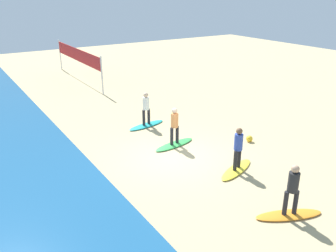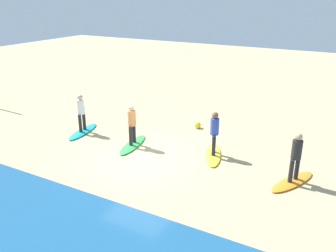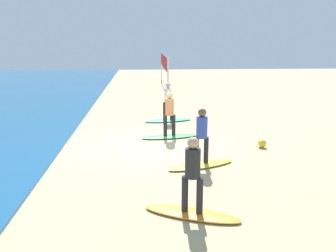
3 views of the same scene
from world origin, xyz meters
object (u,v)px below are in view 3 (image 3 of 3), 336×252
(surfboard_orange, at_px, (192,214))
(surfer_teal, at_px, (168,98))
(surfer_yellow, at_px, (202,132))
(surfboard_green, at_px, (169,137))
(surfboard_teal, at_px, (168,120))
(beach_ball, at_px, (262,143))
(surfer_green, at_px, (169,111))
(surfer_orange, at_px, (193,170))
(volleyball_net, at_px, (164,63))
(surfboard_yellow, at_px, (201,165))

(surfboard_orange, height_order, surfer_teal, surfer_teal)
(surfer_yellow, relative_size, surfboard_green, 0.78)
(surfboard_green, xyz_separation_m, surfboard_teal, (2.73, -0.13, 0.00))
(surfboard_orange, bearing_deg, beach_ball, -99.36)
(surfer_yellow, height_order, surfer_green, same)
(surfer_orange, bearing_deg, volleyball_net, -1.50)
(surfer_yellow, xyz_separation_m, surfer_green, (3.19, 0.70, 0.00))
(surfboard_orange, xyz_separation_m, surfer_teal, (8.93, -0.08, 0.99))
(surfer_yellow, distance_m, surfer_teal, 5.95)
(surfer_green, distance_m, beach_ball, 3.51)
(surfer_orange, relative_size, surfboard_green, 0.78)
(surfer_green, height_order, beach_ball, surfer_green)
(surfboard_yellow, distance_m, surfboard_teal, 5.95)
(surfboard_orange, xyz_separation_m, surfer_green, (6.20, 0.04, 0.99))
(surfboard_orange, bearing_deg, surfer_green, -66.45)
(surfer_orange, distance_m, surfboard_green, 6.28)
(surfboard_green, distance_m, surfer_green, 0.99)
(surfer_yellow, relative_size, surfboard_teal, 0.78)
(surfboard_orange, bearing_deg, surfer_orange, -156.86)
(beach_ball, bearing_deg, surfboard_teal, 35.03)
(surfer_teal, distance_m, beach_ball, 5.20)
(surfer_green, bearing_deg, volleyball_net, -2.36)
(surfer_green, distance_m, surfboard_teal, 2.91)
(surfer_green, height_order, surfboard_teal, surfer_green)
(volleyball_net, bearing_deg, surfboard_green, 177.64)
(surfer_orange, height_order, beach_ball, surfer_orange)
(surfer_yellow, bearing_deg, surfer_orange, 167.69)
(surfer_green, relative_size, surfer_teal, 1.00)
(surfer_yellow, xyz_separation_m, volleyball_net, (16.91, 0.14, 0.75))
(volleyball_net, bearing_deg, surfboard_yellow, -179.54)
(surfboard_orange, distance_m, surfboard_teal, 8.93)
(surfboard_orange, relative_size, volleyball_net, 0.23)
(surfer_teal, bearing_deg, beach_ball, -144.97)
(surfer_teal, bearing_deg, volleyball_net, -2.29)
(surfboard_orange, distance_m, surfer_yellow, 3.24)
(surfer_orange, xyz_separation_m, surfer_yellow, (3.02, -0.66, 0.00))
(beach_ball, bearing_deg, volleyball_net, 9.34)
(surfboard_green, relative_size, beach_ball, 7.18)
(surfboard_orange, height_order, volleyball_net, volleyball_net)
(surfboard_teal, relative_size, surfer_teal, 1.28)
(surfboard_teal, bearing_deg, surfer_teal, -10.38)
(surfboard_green, xyz_separation_m, surfer_teal, (2.73, -0.13, 0.99))
(surfer_yellow, xyz_separation_m, surfer_teal, (5.92, 0.58, 0.00))
(surfboard_orange, bearing_deg, volleyball_net, -68.36)
(surfer_orange, xyz_separation_m, surfboard_yellow, (3.02, -0.66, -0.99))
(surfboard_green, relative_size, surfboard_teal, 1.00)
(surfboard_yellow, xyz_separation_m, surfer_teal, (5.92, 0.58, 0.99))
(surfer_teal, relative_size, beach_ball, 5.61)
(surfer_orange, xyz_separation_m, surfboard_green, (6.20, 0.04, -0.99))
(surfer_green, xyz_separation_m, beach_ball, (-1.46, -3.06, -0.89))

